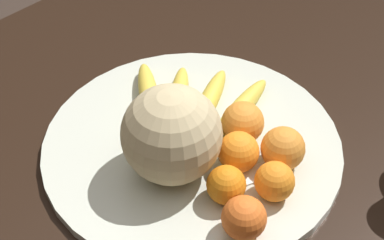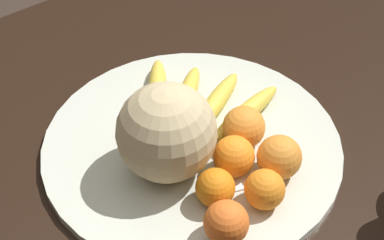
{
  "view_description": "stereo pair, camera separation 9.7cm",
  "coord_description": "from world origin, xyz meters",
  "views": [
    {
      "loc": [
        -0.43,
        -0.48,
        1.48
      ],
      "look_at": [
        0.07,
        0.01,
        0.82
      ],
      "focal_mm": 60.0,
      "sensor_mm": 36.0,
      "label": 1
    },
    {
      "loc": [
        -0.36,
        -0.55,
        1.48
      ],
      "look_at": [
        0.07,
        0.01,
        0.82
      ],
      "focal_mm": 60.0,
      "sensor_mm": 36.0,
      "label": 2
    }
  ],
  "objects": [
    {
      "name": "kitchen_table",
      "position": [
        0.0,
        0.0,
        0.67
      ],
      "size": [
        1.48,
        1.08,
        0.75
      ],
      "color": "black",
      "rests_on": "ground_plane"
    },
    {
      "name": "fruit_bowl",
      "position": [
        0.07,
        0.01,
        0.76
      ],
      "size": [
        0.47,
        0.47,
        0.01
      ],
      "color": "beige",
      "rests_on": "kitchen_table"
    },
    {
      "name": "melon",
      "position": [
        0.01,
        -0.01,
        0.84
      ],
      "size": [
        0.15,
        0.15,
        0.15
      ],
      "color": "#C6B284",
      "rests_on": "fruit_bowl"
    },
    {
      "name": "banana_bunch",
      "position": [
        0.14,
        0.07,
        0.78
      ],
      "size": [
        0.23,
        0.23,
        0.03
      ],
      "rotation": [
        0.0,
        0.0,
        6.85
      ],
      "color": "#473819",
      "rests_on": "fruit_bowl"
    },
    {
      "name": "orange_front_left",
      "position": [
        0.14,
        -0.04,
        0.8
      ],
      "size": [
        0.07,
        0.07,
        0.07
      ],
      "color": "orange",
      "rests_on": "fruit_bowl"
    },
    {
      "name": "orange_front_right",
      "position": [
        0.08,
        -0.15,
        0.8
      ],
      "size": [
        0.06,
        0.06,
        0.06
      ],
      "color": "orange",
      "rests_on": "fruit_bowl"
    },
    {
      "name": "orange_mid_center",
      "position": [
        0.03,
        -0.1,
        0.8
      ],
      "size": [
        0.06,
        0.06,
        0.06
      ],
      "color": "orange",
      "rests_on": "fruit_bowl"
    },
    {
      "name": "orange_back_left",
      "position": [
        0.14,
        -0.12,
        0.8
      ],
      "size": [
        0.07,
        0.07,
        0.07
      ],
      "color": "orange",
      "rests_on": "fruit_bowl"
    },
    {
      "name": "orange_back_right",
      "position": [
        -0.0,
        -0.16,
        0.8
      ],
      "size": [
        0.06,
        0.06,
        0.06
      ],
      "color": "orange",
      "rests_on": "fruit_bowl"
    },
    {
      "name": "orange_top_small",
      "position": [
        0.09,
        -0.07,
        0.8
      ],
      "size": [
        0.06,
        0.06,
        0.06
      ],
      "color": "orange",
      "rests_on": "fruit_bowl"
    },
    {
      "name": "produce_tag",
      "position": [
        0.1,
        -0.1,
        0.77
      ],
      "size": [
        0.1,
        0.06,
        0.0
      ],
      "rotation": [
        0.0,
        0.0,
        -0.37
      ],
      "color": "white",
      "rests_on": "fruit_bowl"
    }
  ]
}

